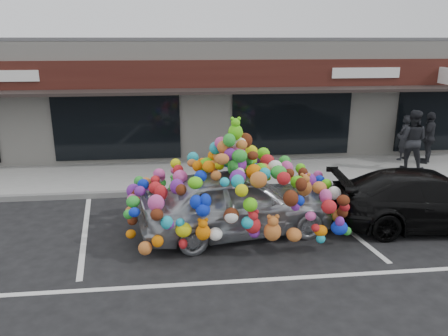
{
  "coord_description": "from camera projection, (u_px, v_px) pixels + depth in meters",
  "views": [
    {
      "loc": [
        -1.03,
        -9.31,
        4.29
      ],
      "look_at": [
        0.16,
        1.4,
        1.08
      ],
      "focal_mm": 35.0,
      "sensor_mm": 36.0,
      "label": 1
    }
  ],
  "objects": [
    {
      "name": "ground",
      "position": [
        224.0,
        229.0,
        10.2
      ],
      "size": [
        90.0,
        90.0,
        0.0
      ],
      "primitive_type": "plane",
      "color": "black",
      "rests_on": "ground"
    },
    {
      "name": "shop_building",
      "position": [
        201.0,
        93.0,
        17.63
      ],
      "size": [
        24.0,
        7.2,
        4.31
      ],
      "color": "silver",
      "rests_on": "ground"
    },
    {
      "name": "sidewalk",
      "position": [
        210.0,
        175.0,
        13.99
      ],
      "size": [
        26.0,
        3.0,
        0.15
      ],
      "primitive_type": "cube",
      "color": "gray",
      "rests_on": "ground"
    },
    {
      "name": "kerb",
      "position": [
        214.0,
        191.0,
        12.56
      ],
      "size": [
        26.0,
        0.18,
        0.16
      ],
      "primitive_type": "cube",
      "color": "slate",
      "rests_on": "ground"
    },
    {
      "name": "parking_stripe_left",
      "position": [
        85.0,
        232.0,
        10.05
      ],
      "size": [
        0.73,
        4.37,
        0.01
      ],
      "primitive_type": "cube",
      "rotation": [
        0.0,
        0.0,
        0.14
      ],
      "color": "silver",
      "rests_on": "ground"
    },
    {
      "name": "parking_stripe_mid",
      "position": [
        336.0,
        220.0,
        10.69
      ],
      "size": [
        0.73,
        4.37,
        0.01
      ],
      "primitive_type": "cube",
      "rotation": [
        0.0,
        0.0,
        0.14
      ],
      "color": "silver",
      "rests_on": "ground"
    },
    {
      "name": "lane_line",
      "position": [
        342.0,
        275.0,
        8.23
      ],
      "size": [
        14.0,
        0.12,
        0.01
      ],
      "primitive_type": "cube",
      "color": "silver",
      "rests_on": "ground"
    },
    {
      "name": "toy_car",
      "position": [
        237.0,
        195.0,
        9.78
      ],
      "size": [
        3.16,
        4.95,
        2.72
      ],
      "rotation": [
        0.0,
        0.0,
        1.75
      ],
      "color": "gray",
      "rests_on": "ground"
    },
    {
      "name": "black_sedan",
      "position": [
        429.0,
        200.0,
        10.21
      ],
      "size": [
        2.22,
        4.71,
        1.33
      ],
      "primitive_type": "imported",
      "rotation": [
        0.0,
        0.0,
        1.49
      ],
      "color": "black",
      "rests_on": "ground"
    },
    {
      "name": "pedestrian_a",
      "position": [
        404.0,
        138.0,
        15.28
      ],
      "size": [
        0.69,
        0.66,
        1.59
      ],
      "primitive_type": "imported",
      "rotation": [
        0.0,
        0.0,
        3.8
      ],
      "color": "black",
      "rests_on": "sidewalk"
    },
    {
      "name": "pedestrian_b",
      "position": [
        412.0,
        140.0,
        14.16
      ],
      "size": [
        1.2,
        1.14,
        1.95
      ],
      "primitive_type": "imported",
      "rotation": [
        0.0,
        0.0,
        2.55
      ],
      "color": "black",
      "rests_on": "sidewalk"
    },
    {
      "name": "pedestrian_c",
      "position": [
        429.0,
        138.0,
        14.86
      ],
      "size": [
        1.05,
        1.03,
        1.77
      ],
      "primitive_type": "imported",
      "rotation": [
        0.0,
        0.0,
        3.95
      ],
      "color": "#2A272D",
      "rests_on": "sidewalk"
    }
  ]
}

